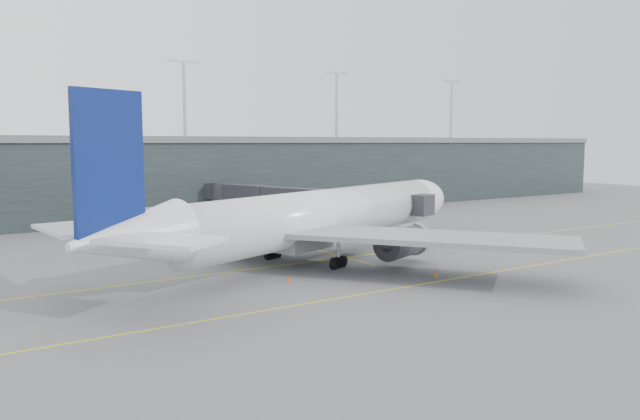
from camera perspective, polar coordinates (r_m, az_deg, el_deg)
ground at (r=77.44m, az=-2.47°, el=-4.29°), size 320.00×320.00×0.00m
taxiline_a at (r=74.09m, az=-0.88°, el=-4.76°), size 160.00×0.25×0.02m
taxiline_b at (r=61.51m, az=7.23°, el=-7.09°), size 160.00×0.25×0.02m
taxiline_lead_main at (r=97.09m, az=-6.02°, el=-2.17°), size 0.25×60.00×0.02m
terminal at (r=129.54m, az=-15.82°, el=3.11°), size 240.00×36.00×29.00m
main_aircraft at (r=75.25m, az=0.20°, el=-0.62°), size 63.23×58.38×18.37m
jet_bridge at (r=104.86m, az=-1.98°, el=1.29°), size 17.87×44.15×6.84m
gse_cart at (r=89.75m, az=15.94°, el=-2.58°), size 2.03×1.32×1.36m
baggage_dolly at (r=91.61m, az=20.91°, el=-2.95°), size 3.53×3.13×0.30m
uld_a at (r=84.88m, az=-8.20°, el=-2.83°), size 2.22×2.02×1.65m
uld_b at (r=86.28m, az=-6.77°, el=-2.64°), size 1.97×1.62×1.71m
uld_c at (r=87.45m, az=-6.07°, el=-2.54°), size 1.80×1.45×1.64m
cone_nose at (r=95.40m, az=18.75°, el=-2.40°), size 0.46×0.46×0.73m
cone_wing_stbd at (r=67.22m, az=10.51°, el=-5.71°), size 0.43×0.43×0.68m
cone_wing_port at (r=90.14m, az=-0.30°, el=-2.56°), size 0.45×0.45×0.71m
cone_tail at (r=63.35m, az=-2.88°, el=-6.37°), size 0.40×0.40×0.64m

